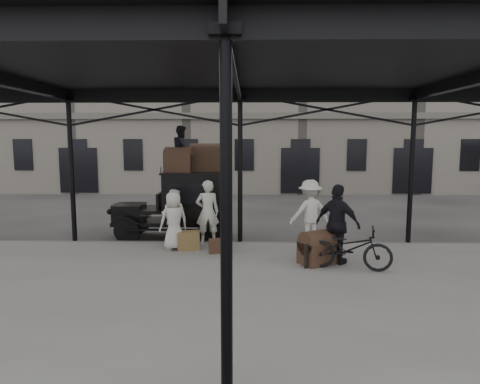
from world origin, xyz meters
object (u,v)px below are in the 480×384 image
(porter_left, at_px, (207,212))
(bicycle, at_px, (349,248))
(porter_official, at_px, (338,224))
(steamer_trunk_platform, at_px, (319,250))
(steamer_trunk_roof_near, at_px, (180,162))
(taxi, at_px, (184,202))

(porter_left, relative_size, bicycle, 0.95)
(porter_official, xyz_separation_m, steamer_trunk_platform, (-0.43, -0.00, -0.64))
(porter_left, distance_m, steamer_trunk_platform, 3.62)
(porter_official, height_order, steamer_trunk_platform, porter_official)
(bicycle, distance_m, steamer_trunk_platform, 0.80)
(steamer_trunk_roof_near, bearing_deg, bicycle, -24.61)
(taxi, bearing_deg, steamer_trunk_platform, -40.20)
(taxi, distance_m, steamer_trunk_roof_near, 1.33)
(porter_official, relative_size, steamer_trunk_platform, 2.07)
(taxi, relative_size, porter_left, 1.95)
(steamer_trunk_platform, bearing_deg, porter_left, 114.47)
(steamer_trunk_platform, bearing_deg, taxi, 108.61)
(taxi, height_order, steamer_trunk_platform, taxi)
(porter_official, xyz_separation_m, steamer_trunk_roof_near, (-4.33, 2.98, 1.37))
(bicycle, height_order, steamer_trunk_roof_near, steamer_trunk_roof_near)
(taxi, xyz_separation_m, porter_left, (0.87, -1.21, -0.12))
(taxi, height_order, porter_left, taxi)
(porter_left, distance_m, porter_official, 3.94)
(bicycle, distance_m, steamer_trunk_roof_near, 5.98)
(porter_left, distance_m, steamer_trunk_roof_near, 1.96)
(porter_official, xyz_separation_m, bicycle, (0.19, -0.48, -0.47))
(taxi, bearing_deg, bicycle, -39.83)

